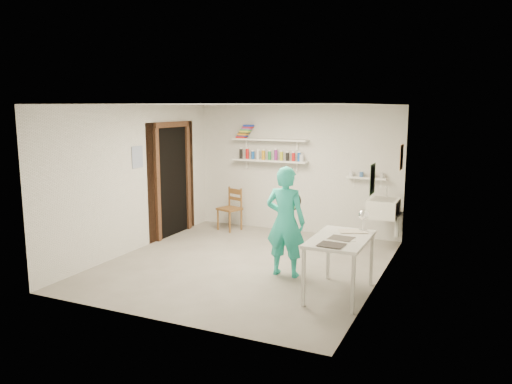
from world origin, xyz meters
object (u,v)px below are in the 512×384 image
at_px(belfast_sink, 383,208).
at_px(man, 285,222).
at_px(desk_lamp, 364,215).
at_px(work_table, 339,266).
at_px(wall_clock, 291,201).
at_px(wooden_chair, 230,209).

relative_size(belfast_sink, man, 0.38).
distance_m(belfast_sink, desk_lamp, 1.93).
distance_m(man, work_table, 1.08).
relative_size(belfast_sink, desk_lamp, 4.25).
relative_size(man, wall_clock, 5.56).
bearing_deg(wooden_chair, belfast_sink, 16.74).
bearing_deg(man, desk_lamp, -179.86).
height_order(man, work_table, man).
height_order(man, wall_clock, man).
distance_m(wall_clock, work_table, 1.29).
distance_m(wall_clock, desk_lamp, 1.10).
xyz_separation_m(wooden_chair, desk_lamp, (3.02, -1.99, 0.56)).
bearing_deg(man, work_table, 153.43).
bearing_deg(desk_lamp, belfast_sink, 92.29).
bearing_deg(man, wall_clock, -92.16).
bearing_deg(desk_lamp, wall_clock, 169.69).
distance_m(wooden_chair, desk_lamp, 3.66).
xyz_separation_m(belfast_sink, desk_lamp, (0.08, -1.91, 0.27)).
height_order(belfast_sink, wall_clock, wall_clock).
bearing_deg(wall_clock, belfast_sink, 58.49).
distance_m(man, wall_clock, 0.34).
relative_size(belfast_sink, wall_clock, 2.14).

